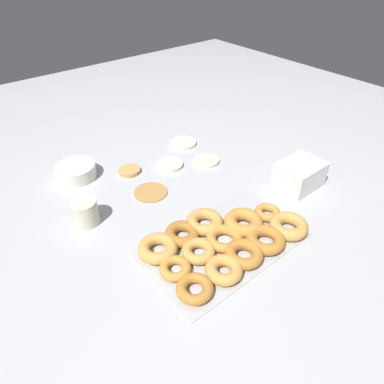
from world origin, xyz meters
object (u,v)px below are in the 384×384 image
Objects in this scene: container_stack at (299,175)px; batter_bowl at (76,171)px; pancake_1 at (183,143)px; pancake_3 at (170,165)px; pancake_2 at (207,161)px; donut_tray at (225,241)px; pancake_4 at (130,171)px; paper_cup at (85,212)px; pancake_0 at (151,192)px.

batter_bowl is at bearing 137.02° from container_stack.
pancake_3 reaches higher than pancake_1.
pancake_2 is at bearing -95.14° from pancake_1.
donut_tray is at bearing -173.03° from container_stack.
pancake_3 is at bearing 73.98° from donut_tray.
pancake_4 is 0.98× the size of paper_cup.
paper_cup is (-0.24, -0.00, 0.04)m from pancake_0.
pancake_2 is at bearing 55.44° from donut_tray.
pancake_4 is at bearing 86.32° from pancake_0.
paper_cup is at bearing -107.73° from batter_bowl.
batter_bowl is 0.81m from container_stack.
pancake_1 is at bearing 63.34° from donut_tray.
pancake_4 reaches higher than pancake_0.
pancake_0 is at bearing -148.10° from pancake_3.
pancake_3 is 0.21× the size of donut_tray.
pancake_2 is at bearing 3.15° from paper_cup.
pancake_3 is at bearing -26.87° from batter_bowl.
donut_tray is (0.03, -0.35, 0.02)m from pancake_0.
donut_tray is 5.78× the size of paper_cup.
paper_cup reaches higher than pancake_1.
pancake_2 is 0.20× the size of donut_tray.
donut_tray is at bearing -106.02° from pancake_3.
pancake_4 is 0.62m from container_stack.
paper_cup is (-0.25, -0.16, 0.03)m from pancake_4.
paper_cup reaches higher than pancake_2.
pancake_3 is (0.15, 0.10, 0.00)m from pancake_0.
container_stack is at bearing 6.97° from donut_tray.
container_stack is (0.41, 0.05, 0.03)m from donut_tray.
pancake_3 is (-0.13, 0.07, 0.00)m from pancake_2.
container_stack is at bearing -34.44° from pancake_0.
container_stack is at bearing -42.98° from batter_bowl.
pancake_2 is at bearing 114.62° from container_stack.
donut_tray is at bearing -124.56° from pancake_2.
pancake_2 is 0.30m from pancake_4.
paper_cup is at bearing -176.85° from pancake_2.
container_stack reaches higher than pancake_4.
pancake_0 is 1.19× the size of pancake_2.
batter_bowl reaches higher than pancake_1.
pancake_3 is at bearing -145.20° from pancake_1.
pancake_0 is 0.29m from pancake_2.
pancake_0 is at bearing 0.30° from paper_cup.
pancake_0 is 0.35m from donut_tray.
pancake_1 is 0.52m from container_stack.
donut_tray is (-0.13, -0.44, 0.01)m from pancake_3.
pancake_3 is 0.65× the size of container_stack.
pancake_2 is 0.53m from paper_cup.
container_stack is 0.74m from paper_cup.
paper_cup reaches higher than pancake_0.
container_stack reaches higher than batter_bowl.
batter_bowl is (-0.17, 0.10, 0.02)m from pancake_4.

